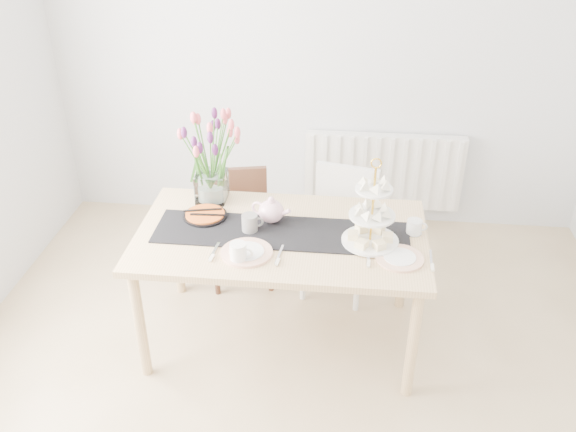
# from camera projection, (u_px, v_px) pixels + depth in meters

# --- Properties ---
(room_shell) EXTENTS (4.50, 4.50, 4.50)m
(room_shell) POSITION_uv_depth(u_px,v_px,m) (289.00, 220.00, 2.41)
(room_shell) COLOR tan
(room_shell) RESTS_ON ground
(radiator) EXTENTS (1.20, 0.08, 0.60)m
(radiator) POSITION_uv_depth(u_px,v_px,m) (383.00, 171.00, 4.67)
(radiator) COLOR white
(radiator) RESTS_ON room_shell
(dining_table) EXTENTS (1.60, 0.90, 0.75)m
(dining_table) POSITION_uv_depth(u_px,v_px,m) (281.00, 245.00, 3.39)
(dining_table) COLOR tan
(dining_table) RESTS_ON ground
(chair_brown) EXTENTS (0.46, 0.46, 0.76)m
(chair_brown) POSITION_uv_depth(u_px,v_px,m) (241.00, 218.00, 4.11)
(chair_brown) COLOR #3D2316
(chair_brown) RESTS_ON ground
(chair_white) EXTENTS (0.49, 0.49, 0.83)m
(chair_white) POSITION_uv_depth(u_px,v_px,m) (342.00, 222.00, 3.97)
(chair_white) COLOR white
(chair_white) RESTS_ON ground
(table_runner) EXTENTS (1.40, 0.35, 0.01)m
(table_runner) POSITION_uv_depth(u_px,v_px,m) (281.00, 232.00, 3.35)
(table_runner) COLOR black
(table_runner) RESTS_ON dining_table
(tulip_vase) EXTENTS (0.64, 0.64, 0.55)m
(tulip_vase) POSITION_uv_depth(u_px,v_px,m) (209.00, 145.00, 3.50)
(tulip_vase) COLOR silver
(tulip_vase) RESTS_ON dining_table
(cake_stand) EXTENTS (0.31, 0.31, 0.45)m
(cake_stand) POSITION_uv_depth(u_px,v_px,m) (371.00, 222.00, 3.20)
(cake_stand) COLOR gold
(cake_stand) RESTS_ON dining_table
(teapot) EXTENTS (0.28, 0.25, 0.15)m
(teapot) POSITION_uv_depth(u_px,v_px,m) (271.00, 211.00, 3.42)
(teapot) COLOR white
(teapot) RESTS_ON dining_table
(cream_jug) EXTENTS (0.08, 0.08, 0.08)m
(cream_jug) POSITION_uv_depth(u_px,v_px,m) (414.00, 227.00, 3.33)
(cream_jug) COLOR white
(cream_jug) RESTS_ON dining_table
(tart_tin) EXTENTS (0.25, 0.25, 0.03)m
(tart_tin) POSITION_uv_depth(u_px,v_px,m) (205.00, 216.00, 3.49)
(tart_tin) COLOR black
(tart_tin) RESTS_ON dining_table
(mug_grey) EXTENTS (0.11, 0.11, 0.10)m
(mug_grey) POSITION_uv_depth(u_px,v_px,m) (250.00, 223.00, 3.34)
(mug_grey) COLOR slate
(mug_grey) RESTS_ON dining_table
(mug_white) EXTENTS (0.09, 0.09, 0.10)m
(mug_white) POSITION_uv_depth(u_px,v_px,m) (238.00, 252.00, 3.10)
(mug_white) COLOR white
(mug_white) RESTS_ON dining_table
(plate_left) EXTENTS (0.30, 0.30, 0.01)m
(plate_left) POSITION_uv_depth(u_px,v_px,m) (247.00, 252.00, 3.18)
(plate_left) COLOR white
(plate_left) RESTS_ON dining_table
(plate_right) EXTENTS (0.26, 0.26, 0.01)m
(plate_right) POSITION_uv_depth(u_px,v_px,m) (400.00, 258.00, 3.14)
(plate_right) COLOR white
(plate_right) RESTS_ON dining_table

